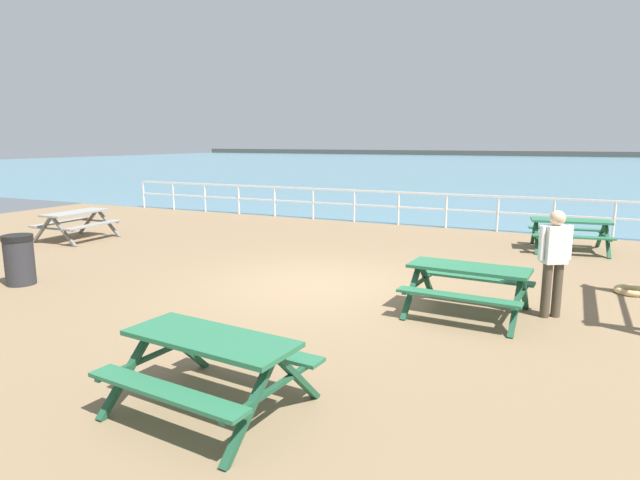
% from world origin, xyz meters
% --- Properties ---
extents(ground_plane, '(30.00, 24.00, 0.20)m').
position_xyz_m(ground_plane, '(0.00, 0.00, -0.10)').
color(ground_plane, '#846B4C').
extents(sea_band, '(142.00, 90.00, 0.01)m').
position_xyz_m(sea_band, '(0.00, 52.75, 0.00)').
color(sea_band, teal).
rests_on(sea_band, ground).
extents(distant_shoreline, '(142.00, 6.00, 1.80)m').
position_xyz_m(distant_shoreline, '(0.00, 95.75, 0.00)').
color(distant_shoreline, '#4C4C47').
rests_on(distant_shoreline, ground).
extents(seaward_railing, '(23.07, 0.07, 1.08)m').
position_xyz_m(seaward_railing, '(-0.00, 7.75, 0.73)').
color(seaward_railing, white).
rests_on(seaward_railing, ground).
extents(picnic_table_near_right, '(1.93, 1.69, 0.80)m').
position_xyz_m(picnic_table_near_right, '(1.10, -4.73, 0.58)').
color(picnic_table_near_right, '#286B47').
rests_on(picnic_table_near_right, ground).
extents(picnic_table_mid_centre, '(1.99, 1.76, 0.80)m').
position_xyz_m(picnic_table_mid_centre, '(4.28, 5.53, 0.58)').
color(picnic_table_mid_centre, '#286B47').
rests_on(picnic_table_mid_centre, ground).
extents(picnic_table_far_left, '(1.62, 1.87, 0.80)m').
position_xyz_m(picnic_table_far_left, '(-7.97, 1.43, 0.58)').
color(picnic_table_far_left, gray).
rests_on(picnic_table_far_left, ground).
extents(picnic_table_seaward, '(1.89, 1.64, 0.80)m').
position_xyz_m(picnic_table_seaward, '(2.90, -0.58, 0.58)').
color(picnic_table_seaward, '#286B47').
rests_on(picnic_table_seaward, ground).
extents(visitor, '(0.46, 0.37, 1.66)m').
position_xyz_m(visitor, '(4.08, -0.15, 0.95)').
color(visitor, '#4C4233').
rests_on(visitor, ground).
extents(litter_bin, '(0.55, 0.55, 0.95)m').
position_xyz_m(litter_bin, '(-5.07, -2.35, 0.48)').
color(litter_bin, '#2D2D33').
rests_on(litter_bin, ground).
extents(rope_coil, '(0.55, 0.55, 0.11)m').
position_xyz_m(rope_coil, '(5.34, 1.86, 0.06)').
color(rope_coil, tan).
rests_on(rope_coil, ground).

